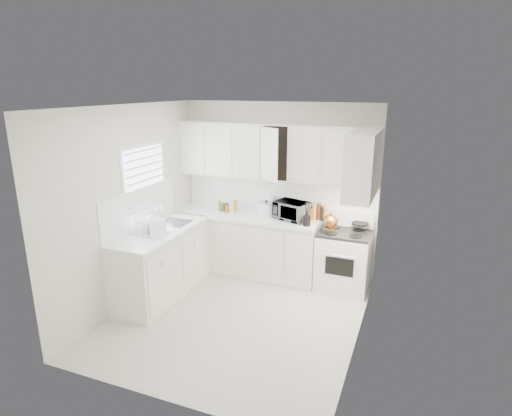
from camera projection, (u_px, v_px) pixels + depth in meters
The scene contains 33 objects.
floor at pixel (236, 317), 5.39m from camera, with size 3.20×3.20×0.00m, color beige.
ceiling at pixel (233, 106), 4.67m from camera, with size 3.20×3.20×0.00m, color white.
wall_back at pixel (278, 190), 6.46m from camera, with size 3.00×3.00×0.00m, color silver.
wall_front at pixel (156, 272), 3.60m from camera, with size 3.00×3.00×0.00m, color silver.
wall_left at pixel (130, 206), 5.56m from camera, with size 3.20×3.20×0.00m, color silver.
wall_right at pixel (364, 235), 4.50m from camera, with size 3.20×3.20×0.00m, color silver.
window_blinds at pixel (146, 182), 5.80m from camera, with size 0.06×0.96×1.06m, color white, non-canonical shape.
lower_cabinets_back at pixel (247, 245), 6.57m from camera, with size 2.22×0.60×0.90m, color silver, non-canonical shape.
lower_cabinets_left at pixel (162, 264), 5.87m from camera, with size 0.60×1.60×0.90m, color silver, non-canonical shape.
countertop_back at pixel (246, 216), 6.42m from camera, with size 2.24×0.64×0.05m, color white.
countertop_left at pixel (160, 232), 5.73m from camera, with size 0.64×1.62×0.05m, color white.
backsplash_back at pixel (277, 194), 6.47m from camera, with size 2.98×0.02×0.55m, color white.
backsplash_left at pixel (140, 208), 5.75m from camera, with size 0.02×1.60×0.55m, color white.
upper_cabinets_back at pixel (274, 179), 6.26m from camera, with size 3.00×0.33×0.80m, color silver, non-canonical shape.
upper_cabinets_right at pixel (360, 197), 5.24m from camera, with size 0.33×0.90×0.80m, color silver, non-canonical shape.
sink at pixel (174, 214), 6.01m from camera, with size 0.42×0.38×0.30m, color gray, non-canonical shape.
stove at pixel (344, 253), 6.01m from camera, with size 0.71×0.59×1.10m, color white, non-canonical shape.
tea_kettle at pixel (330, 221), 5.79m from camera, with size 0.25×0.21×0.23m, color brown, non-canonical shape.
frying_pan at pixel (360, 223), 5.97m from camera, with size 0.23×0.40×0.04m, color black, non-canonical shape.
microwave at pixel (292, 209), 6.14m from camera, with size 0.48×0.26×0.32m, color gray.
rice_cooker at pixel (266, 208), 6.34m from camera, with size 0.23×0.23×0.23m, color white, non-canonical shape.
paper_towel at pixel (271, 204), 6.47m from camera, with size 0.12×0.12×0.27m, color white.
utensil_crock at pixel (307, 214), 5.85m from camera, with size 0.11×0.11×0.34m, color black, non-canonical shape.
dish_rack at pixel (150, 225), 5.56m from camera, with size 0.41×0.31×0.23m, color white, non-canonical shape.
spice_left_0 at pixel (222, 205), 6.68m from camera, with size 0.06×0.06×0.13m, color olive.
spice_left_1 at pixel (224, 207), 6.57m from camera, with size 0.06×0.06×0.13m, color #20612C.
spice_left_2 at pixel (231, 206), 6.63m from camera, with size 0.06×0.06×0.13m, color #BA4F18.
spice_left_3 at pixel (233, 208), 6.52m from camera, with size 0.06×0.06×0.13m, color gold.
sauce_right_0 at pixel (312, 212), 6.20m from camera, with size 0.06×0.06×0.19m, color #BA4F18.
sauce_right_1 at pixel (315, 214), 6.13m from camera, with size 0.06×0.06×0.19m, color gold.
sauce_right_2 at pixel (320, 213), 6.16m from camera, with size 0.06×0.06×0.19m, color maroon.
sauce_right_3 at pixel (322, 214), 6.09m from camera, with size 0.06×0.06×0.19m, color black.
sauce_right_4 at pixel (327, 214), 6.12m from camera, with size 0.06×0.06×0.19m, color olive.
Camera 1 is at (2.00, -4.37, 2.82)m, focal length 29.89 mm.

